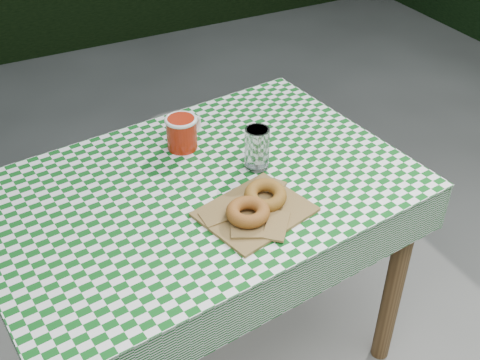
% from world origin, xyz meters
% --- Properties ---
extents(table, '(1.23, 0.90, 0.75)m').
position_xyz_m(table, '(-0.04, 0.08, 0.38)').
color(table, '#53361C').
rests_on(table, ground).
extents(tablecloth, '(1.25, 0.92, 0.01)m').
position_xyz_m(tablecloth, '(-0.04, 0.08, 0.75)').
color(tablecloth, '#0C5116').
rests_on(tablecloth, table).
extents(paper_bag, '(0.31, 0.28, 0.01)m').
position_xyz_m(paper_bag, '(0.04, -0.10, 0.76)').
color(paper_bag, brown).
rests_on(paper_bag, tablecloth).
extents(bagel_front, '(0.13, 0.13, 0.04)m').
position_xyz_m(bagel_front, '(0.01, -0.12, 0.79)').
color(bagel_front, brown).
rests_on(bagel_front, paper_bag).
extents(bagel_back, '(0.14, 0.14, 0.04)m').
position_xyz_m(bagel_back, '(0.08, -0.08, 0.79)').
color(bagel_back, brown).
rests_on(bagel_back, paper_bag).
extents(coffee_mug, '(0.24, 0.24, 0.10)m').
position_xyz_m(coffee_mug, '(-0.01, 0.27, 0.81)').
color(coffee_mug, '#A51E0A').
rests_on(coffee_mug, tablecloth).
extents(drinking_glass, '(0.09, 0.09, 0.13)m').
position_xyz_m(drinking_glass, '(0.14, 0.09, 0.82)').
color(drinking_glass, silver).
rests_on(drinking_glass, tablecloth).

